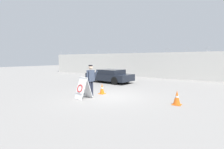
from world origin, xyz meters
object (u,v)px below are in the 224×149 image
object	(u,v)px
security_guard	(91,79)
traffic_cone_near	(177,98)
traffic_cone_mid	(102,89)
barricade_sign	(83,88)
parked_car_front_coupe	(110,76)

from	to	relation	value
security_guard	traffic_cone_near	distance (m)	4.78
traffic_cone_mid	traffic_cone_near	bearing A→B (deg)	-1.22
barricade_sign	traffic_cone_mid	bearing A→B (deg)	96.53
security_guard	traffic_cone_near	size ratio (longest dim) A/B	2.65
parked_car_front_coupe	traffic_cone_mid	bearing A→B (deg)	124.51
security_guard	parked_car_front_coupe	distance (m)	6.09
barricade_sign	security_guard	size ratio (longest dim) A/B	0.64
security_guard	traffic_cone_mid	world-z (taller)	security_guard
barricade_sign	traffic_cone_mid	world-z (taller)	barricade_sign
security_guard	parked_car_front_coupe	bearing A→B (deg)	28.25
traffic_cone_mid	barricade_sign	bearing A→B (deg)	-93.25
security_guard	traffic_cone_mid	size ratio (longest dim) A/B	2.85
barricade_sign	traffic_cone_mid	xyz separation A→B (m)	(0.09, 1.60, -0.27)
barricade_sign	traffic_cone_near	xyz separation A→B (m)	(4.60, 1.50, -0.24)
traffic_cone_near	parked_car_front_coupe	world-z (taller)	parked_car_front_coupe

